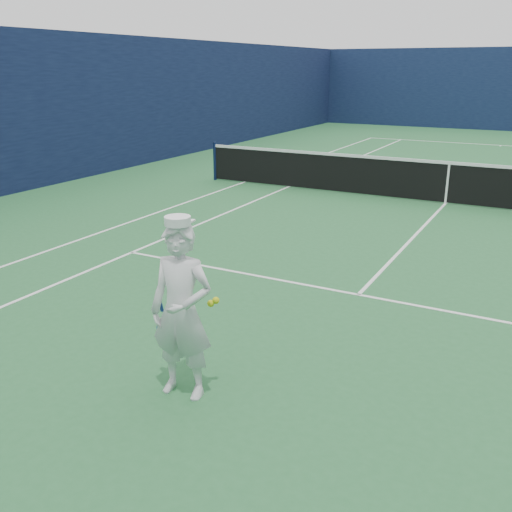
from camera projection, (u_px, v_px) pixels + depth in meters
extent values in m
plane|color=#266434|center=(445.00, 204.00, 13.46)|extent=(80.00, 80.00, 0.00)
cube|color=white|center=(501.00, 145.00, 23.40)|extent=(11.03, 0.06, 0.01)
cube|color=white|center=(243.00, 183.00, 15.91)|extent=(0.06, 23.83, 0.01)
cube|color=white|center=(287.00, 187.00, 15.29)|extent=(0.06, 23.77, 0.01)
cube|color=white|center=(483.00, 165.00, 18.81)|extent=(8.23, 0.06, 0.01)
cube|color=white|center=(358.00, 295.00, 8.10)|extent=(8.23, 0.06, 0.01)
cube|color=white|center=(445.00, 204.00, 13.45)|extent=(0.06, 12.80, 0.01)
cube|color=white|center=(500.00, 146.00, 23.27)|extent=(0.06, 0.30, 0.01)
cube|color=#10183B|center=(113.00, 104.00, 17.29)|extent=(0.12, 36.12, 4.00)
cylinder|color=#141E4C|center=(215.00, 161.00, 16.14)|extent=(0.09, 0.09, 1.07)
cube|color=black|center=(447.00, 183.00, 13.30)|extent=(12.79, 0.02, 0.92)
cube|color=white|center=(450.00, 163.00, 13.15)|extent=(12.79, 0.04, 0.07)
cube|color=white|center=(447.00, 184.00, 13.31)|extent=(0.05, 0.03, 0.94)
imported|color=white|center=(182.00, 312.00, 5.41)|extent=(0.68, 0.49, 1.75)
cylinder|color=white|center=(178.00, 221.00, 5.13)|extent=(0.24, 0.24, 0.08)
cube|color=white|center=(185.00, 220.00, 5.25)|extent=(0.19, 0.12, 0.02)
cylinder|color=navy|center=(160.00, 302.00, 5.57)|extent=(0.04, 0.09, 0.22)
cube|color=#2150B4|center=(165.00, 317.00, 5.67)|extent=(0.02, 0.02, 0.14)
torus|color=#2150B4|center=(168.00, 332.00, 5.79)|extent=(0.30, 0.13, 0.29)
cube|color=beige|center=(168.00, 332.00, 5.79)|extent=(0.22, 0.03, 0.30)
sphere|color=#CACE17|center=(211.00, 303.00, 5.38)|extent=(0.07, 0.07, 0.07)
sphere|color=#CACE17|center=(216.00, 300.00, 5.37)|extent=(0.07, 0.07, 0.07)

